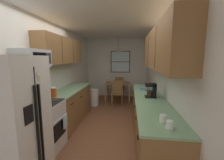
{
  "coord_description": "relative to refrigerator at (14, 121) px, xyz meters",
  "views": [
    {
      "loc": [
        0.57,
        -2.93,
        1.71
      ],
      "look_at": [
        0.08,
        1.16,
        1.09
      ],
      "focal_mm": 23.65,
      "sensor_mm": 36.0,
      "label": 1
    }
  ],
  "objects": [
    {
      "name": "upper_cabinets_right",
      "position": [
        2.1,
        1.27,
        1.01
      ],
      "size": [
        0.33,
        2.79,
        0.76
      ],
      "color": "brown"
    },
    {
      "name": "wall_right",
      "position": [
        2.31,
        2.23,
        0.4
      ],
      "size": [
        0.1,
        9.0,
        2.55
      ],
      "primitive_type": "cube",
      "color": "silver",
      "rests_on": "ground"
    },
    {
      "name": "back_window",
      "position": [
        1.11,
        4.81,
        0.67
      ],
      "size": [
        0.85,
        0.05,
        0.94
      ],
      "color": "brown"
    },
    {
      "name": "stove_range",
      "position": [
        -0.04,
        0.7,
        -0.4
      ],
      "size": [
        0.66,
        0.62,
        1.1
      ],
      "color": "silver",
      "rests_on": "ground"
    },
    {
      "name": "pendant_light",
      "position": [
        1.07,
        4.1,
        1.13
      ],
      "size": [
        0.25,
        0.25,
        0.6
      ],
      "color": "black"
    },
    {
      "name": "wall_back",
      "position": [
        0.96,
        4.88,
        0.4
      ],
      "size": [
        4.4,
        0.1,
        2.55
      ],
      "primitive_type": "cube",
      "color": "silver",
      "rests_on": "ground"
    },
    {
      "name": "counter_right",
      "position": [
        1.96,
        1.32,
        -0.42
      ],
      "size": [
        0.64,
        3.11,
        0.9
      ],
      "color": "brown",
      "rests_on": "ground"
    },
    {
      "name": "mug_spare",
      "position": [
        1.99,
        -0.03,
        0.08
      ],
      "size": [
        0.12,
        0.08,
        0.1
      ],
      "color": "white",
      "rests_on": "counter_right"
    },
    {
      "name": "dining_table",
      "position": [
        1.07,
        4.1,
        -0.26
      ],
      "size": [
        0.97,
        0.72,
        0.73
      ],
      "color": "olive",
      "rests_on": "ground"
    },
    {
      "name": "microwave_over_range",
      "position": [
        -0.15,
        0.7,
        0.83
      ],
      "size": [
        0.39,
        0.62,
        0.31
      ],
      "color": "silver"
    },
    {
      "name": "counter_left",
      "position": [
        -0.04,
        1.97,
        -0.42
      ],
      "size": [
        0.64,
        1.93,
        0.9
      ],
      "color": "brown",
      "rests_on": "ground"
    },
    {
      "name": "trash_bin",
      "position": [
        0.26,
        3.37,
        -0.58
      ],
      "size": [
        0.33,
        0.33,
        0.59
      ],
      "primitive_type": "cylinder",
      "color": "white",
      "rests_on": "ground"
    },
    {
      "name": "dish_towel",
      "position": [
        0.32,
        0.85,
        -0.37
      ],
      "size": [
        0.02,
        0.16,
        0.24
      ],
      "primitive_type": "cube",
      "color": "silver"
    },
    {
      "name": "upper_cabinets_left",
      "position": [
        -0.18,
        1.92,
        1.02
      ],
      "size": [
        0.33,
        2.01,
        0.65
      ],
      "color": "brown"
    },
    {
      "name": "wall_left",
      "position": [
        -0.39,
        2.23,
        0.4
      ],
      "size": [
        0.1,
        9.0,
        2.55
      ],
      "primitive_type": "cube",
      "color": "silver",
      "rests_on": "ground"
    },
    {
      "name": "ground_plane",
      "position": [
        0.96,
        2.23,
        -0.87
      ],
      "size": [
        12.0,
        12.0,
        0.0
      ],
      "primitive_type": "plane",
      "color": "brown"
    },
    {
      "name": "mug_by_coffeemaker",
      "position": [
        1.96,
        0.15,
        0.08
      ],
      "size": [
        0.13,
        0.09,
        0.09
      ],
      "color": "white",
      "rests_on": "counter_right"
    },
    {
      "name": "ceiling_slab",
      "position": [
        0.96,
        2.23,
        1.72
      ],
      "size": [
        4.4,
        9.0,
        0.08
      ],
      "primitive_type": "cube",
      "color": "white"
    },
    {
      "name": "refrigerator",
      "position": [
        0.0,
        0.0,
        0.0
      ],
      "size": [
        0.72,
        0.73,
        1.74
      ],
      "color": "white",
      "rests_on": "ground"
    },
    {
      "name": "storage_canister",
      "position": [
        -0.04,
        1.13,
        0.13
      ],
      "size": [
        0.13,
        0.13,
        0.21
      ],
      "color": "#D84C19",
      "rests_on": "counter_left"
    },
    {
      "name": "coffee_maker",
      "position": [
        1.99,
        1.36,
        0.18
      ],
      "size": [
        0.22,
        0.18,
        0.29
      ],
      "color": "black",
      "rests_on": "counter_right"
    },
    {
      "name": "dining_chair_near",
      "position": [
        1.1,
        3.53,
        -0.37
      ],
      "size": [
        0.41,
        0.41,
        0.9
      ],
      "color": "brown",
      "rests_on": "ground"
    },
    {
      "name": "dining_chair_far",
      "position": [
        1.08,
        4.67,
        -0.37
      ],
      "size": [
        0.42,
        0.42,
        0.9
      ],
      "color": "brown",
      "rests_on": "ground"
    },
    {
      "name": "fruit_bowl",
      "position": [
        1.92,
        2.09,
        0.07
      ],
      "size": [
        0.25,
        0.25,
        0.09
      ],
      "color": "#597F9E",
      "rests_on": "counter_right"
    }
  ]
}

